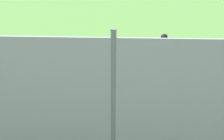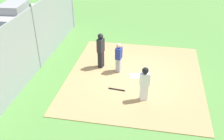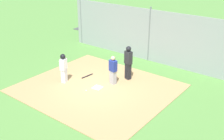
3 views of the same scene
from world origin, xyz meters
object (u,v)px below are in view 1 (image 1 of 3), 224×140
(baseball_bat, at_px, (153,83))
(runner, at_px, (163,50))
(baseball, at_px, (123,67))
(catcher, at_px, (108,66))
(umpire, at_px, (98,73))
(home_plate, at_px, (118,75))

(baseball_bat, bearing_deg, runner, 164.26)
(baseball, bearing_deg, catcher, -109.16)
(umpire, distance_m, runner, 3.36)
(catcher, relative_size, baseball_bat, 1.98)
(runner, distance_m, baseball_bat, 1.56)
(umpire, bearing_deg, runner, -29.56)
(runner, bearing_deg, baseball_bat, 49.48)
(catcher, relative_size, runner, 0.97)
(home_plate, bearing_deg, baseball_bat, -27.27)
(umpire, bearing_deg, baseball, -2.01)
(home_plate, relative_size, umpire, 0.24)
(home_plate, bearing_deg, catcher, -111.35)
(umpire, xyz_separation_m, runner, (2.40, 2.36, -0.11))
(catcher, xyz_separation_m, runner, (2.13, 1.41, 0.09))
(home_plate, relative_size, baseball, 5.95)
(runner, height_order, baseball_bat, runner)
(catcher, relative_size, umpire, 0.82)
(runner, xyz_separation_m, baseball_bat, (-0.48, -1.22, -0.84))
(baseball_bat, xyz_separation_m, baseball, (-1.13, 1.30, 0.01))
(home_plate, bearing_deg, umpire, -108.59)
(catcher, height_order, umpire, umpire)
(baseball_bat, bearing_deg, home_plate, -111.64)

